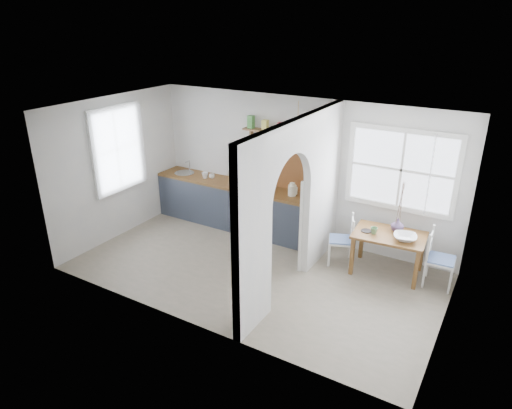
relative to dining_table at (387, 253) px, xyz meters
The scene contains 26 objects.
floor 2.17m from the dining_table, 149.95° to the right, with size 5.80×3.20×0.01m, color gray.
ceiling 3.11m from the dining_table, 149.95° to the right, with size 5.80×3.20×0.01m, color silver.
walls 2.35m from the dining_table, 149.95° to the right, with size 5.81×3.21×2.60m.
partition 1.89m from the dining_table, 138.66° to the right, with size 0.12×3.20×2.60m.
kitchen_window 5.02m from the dining_table, 167.21° to the right, with size 0.10×1.16×1.50m, color white, non-canonical shape.
nook_window 1.35m from the dining_table, 96.26° to the left, with size 1.76×0.10×1.30m, color white, non-canonical shape.
counter 3.00m from the dining_table, behind, with size 3.50×0.60×0.90m.
sink 4.32m from the dining_table, behind, with size 0.40×0.40×0.02m, color #BBBDC0.
backsplash 2.35m from the dining_table, 166.28° to the left, with size 1.65×0.03×0.90m, color brown.
shelf 2.67m from the dining_table, 168.53° to the left, with size 1.75×0.20×0.21m.
pendant_lamp 2.30m from the dining_table, behind, with size 0.26×0.26×0.16m, color #EEE4CA.
utensil_rail 1.67m from the dining_table, behind, with size 0.02×0.02×0.50m, color #BBBDC0.
dining_table is the anchor object (origin of this frame).
chair_left 0.78m from the dining_table, behind, with size 0.39×0.39×0.85m, color silver, non-canonical shape.
chair_right 0.80m from the dining_table, ahead, with size 0.41×0.41×0.91m, color silver, non-canonical shape.
kettle 1.96m from the dining_table, behind, with size 0.20×0.16×0.23m, color white, non-canonical shape.
mug_a 3.78m from the dining_table, behind, with size 0.12×0.12×0.12m, color white.
mug_b 3.67m from the dining_table, behind, with size 0.11×0.11×0.08m, color white.
knife_block 3.23m from the dining_table, behind, with size 0.11×0.15×0.24m, color #402717.
jar 2.95m from the dining_table, behind, with size 0.10×0.10×0.16m, color tan.
towel_magenta 1.28m from the dining_table, behind, with size 0.02×0.03×0.49m, color #D21D81.
towel_orange 1.28m from the dining_table, behind, with size 0.02×0.03×0.54m, color orange.
bowl 0.47m from the dining_table, 17.67° to the right, with size 0.35×0.35×0.09m, color white.
table_cup 0.47m from the dining_table, 153.13° to the right, with size 0.11×0.11×0.11m, color #5A8757.
plate 0.50m from the dining_table, 165.84° to the right, with size 0.17×0.17×0.01m, color black.
vase 0.48m from the dining_table, 68.73° to the left, with size 0.21×0.21×0.21m, color #483655.
Camera 1 is at (3.33, -5.54, 3.87)m, focal length 32.00 mm.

